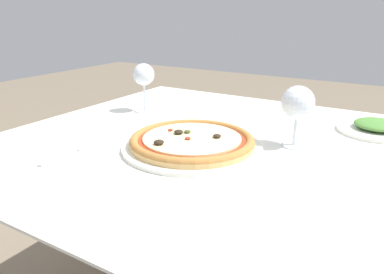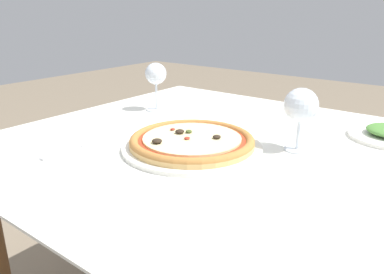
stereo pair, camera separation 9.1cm
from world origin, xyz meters
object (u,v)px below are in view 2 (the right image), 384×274
Objects in this scene: fork at (72,148)px; wine_glass_far_right at (156,76)px; wine_glass_far_left at (301,107)px; dining_table at (263,184)px; pizza_plate at (192,142)px.

wine_glass_far_right is (-0.09, 0.40, 0.11)m from fork.
wine_glass_far_left is 0.53m from wine_glass_far_right.
pizza_plate is (-0.16, -0.07, 0.09)m from dining_table.
pizza_plate is at bearing -155.94° from dining_table.
pizza_plate is at bearing -34.60° from wine_glass_far_right.
wine_glass_far_left is (0.05, 0.07, 0.19)m from dining_table.
dining_table is at bearing 24.06° from pizza_plate.
pizza_plate is at bearing 37.88° from fork.
fork is (-0.40, -0.25, 0.08)m from dining_table.
wine_glass_far_right reaches higher than dining_table.
pizza_plate is 2.03× the size of fork.
dining_table is 8.61× the size of wine_glass_far_right.
dining_table is 0.54m from wine_glass_far_right.
dining_table is at bearing 32.66° from fork.
fork is at bearing -142.12° from pizza_plate.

